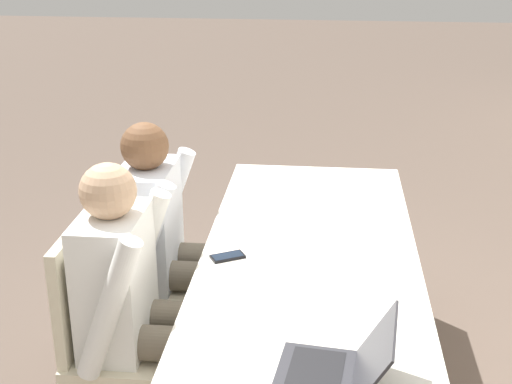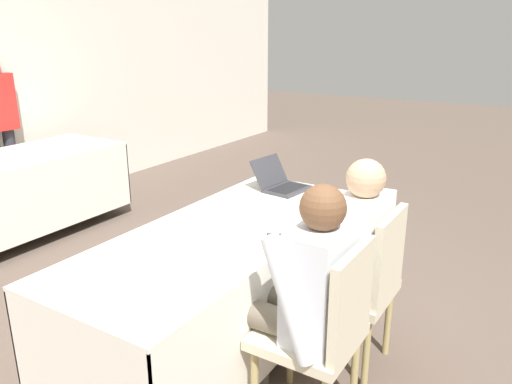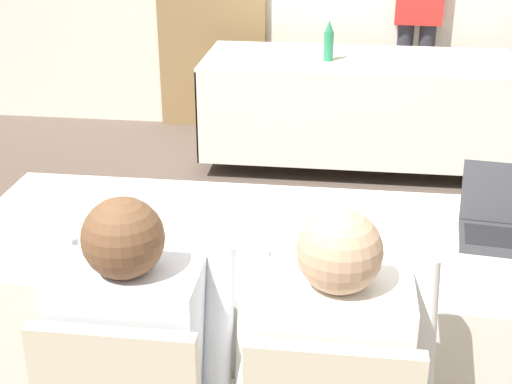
{
  "view_description": "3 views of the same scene",
  "coord_description": "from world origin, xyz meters",
  "px_view_note": "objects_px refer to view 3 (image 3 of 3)",
  "views": [
    {
      "loc": [
        2.48,
        0.05,
        1.97
      ],
      "look_at": [
        0.0,
        -0.21,
        0.99
      ],
      "focal_mm": 50.0,
      "sensor_mm": 36.0,
      "label": 1
    },
    {
      "loc": [
        -2.06,
        -1.49,
        1.77
      ],
      "look_at": [
        0.0,
        -0.21,
        0.99
      ],
      "focal_mm": 35.0,
      "sensor_mm": 36.0,
      "label": 2
    },
    {
      "loc": [
        0.25,
        -2.14,
        1.87
      ],
      "look_at": [
        0.0,
        -0.21,
        0.99
      ],
      "focal_mm": 50.0,
      "sensor_mm": 36.0,
      "label": 3
    }
  ],
  "objects_px": {
    "person_white_shirt": "(333,373)",
    "person_red_shirt": "(418,14)",
    "cell_phone": "(272,281)",
    "person_checkered_shirt": "(143,358)",
    "water_bottle": "(329,42)",
    "laptop": "(506,226)"
  },
  "relations": [
    {
      "from": "person_checkered_shirt",
      "to": "person_white_shirt",
      "type": "bearing_deg",
      "value": -180.0
    },
    {
      "from": "cell_phone",
      "to": "person_checkered_shirt",
      "type": "relative_size",
      "value": 0.12
    },
    {
      "from": "laptop",
      "to": "person_red_shirt",
      "type": "relative_size",
      "value": 0.22
    },
    {
      "from": "laptop",
      "to": "water_bottle",
      "type": "relative_size",
      "value": 1.31
    },
    {
      "from": "cell_phone",
      "to": "person_checkered_shirt",
      "type": "height_order",
      "value": "person_checkered_shirt"
    },
    {
      "from": "laptop",
      "to": "water_bottle",
      "type": "height_order",
      "value": "water_bottle"
    },
    {
      "from": "person_checkered_shirt",
      "to": "person_red_shirt",
      "type": "xyz_separation_m",
      "value": [
        1.01,
        3.89,
        0.24
      ]
    },
    {
      "from": "cell_phone",
      "to": "person_white_shirt",
      "type": "bearing_deg",
      "value": -86.54
    },
    {
      "from": "water_bottle",
      "to": "person_white_shirt",
      "type": "xyz_separation_m",
      "value": [
        0.13,
        -3.09,
        -0.2
      ]
    },
    {
      "from": "person_checkered_shirt",
      "to": "person_red_shirt",
      "type": "distance_m",
      "value": 4.03
    },
    {
      "from": "laptop",
      "to": "cell_phone",
      "type": "distance_m",
      "value": 0.85
    },
    {
      "from": "person_white_shirt",
      "to": "person_red_shirt",
      "type": "height_order",
      "value": "person_red_shirt"
    },
    {
      "from": "water_bottle",
      "to": "person_white_shirt",
      "type": "relative_size",
      "value": 0.23
    },
    {
      "from": "laptop",
      "to": "person_checkered_shirt",
      "type": "height_order",
      "value": "person_checkered_shirt"
    },
    {
      "from": "laptop",
      "to": "person_checkered_shirt",
      "type": "distance_m",
      "value": 1.28
    },
    {
      "from": "laptop",
      "to": "person_white_shirt",
      "type": "relative_size",
      "value": 0.3
    },
    {
      "from": "cell_phone",
      "to": "water_bottle",
      "type": "bearing_deg",
      "value": 59.62
    },
    {
      "from": "water_bottle",
      "to": "person_white_shirt",
      "type": "bearing_deg",
      "value": -87.67
    },
    {
      "from": "person_white_shirt",
      "to": "cell_phone",
      "type": "bearing_deg",
      "value": -57.58
    },
    {
      "from": "laptop",
      "to": "person_white_shirt",
      "type": "distance_m",
      "value": 0.9
    },
    {
      "from": "laptop",
      "to": "cell_phone",
      "type": "relative_size",
      "value": 2.51
    },
    {
      "from": "person_white_shirt",
      "to": "water_bottle",
      "type": "bearing_deg",
      "value": -87.67
    }
  ]
}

